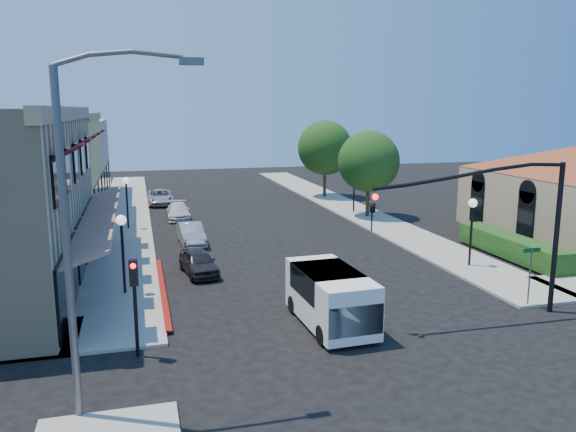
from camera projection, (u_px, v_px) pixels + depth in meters
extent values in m
plane|color=black|center=(381.00, 348.00, 19.06)|extent=(120.00, 120.00, 0.00)
cube|color=gray|center=(126.00, 216.00, 42.42)|extent=(3.50, 50.00, 0.12)
cube|color=gray|center=(343.00, 206.00, 46.89)|extent=(3.50, 50.00, 0.12)
cube|color=maroon|center=(163.00, 292.00, 24.88)|extent=(0.25, 10.00, 0.06)
cube|color=tan|center=(68.00, 113.00, 25.31)|extent=(0.50, 18.20, 0.60)
cube|color=#561416|center=(99.00, 216.00, 26.47)|extent=(1.75, 17.00, 0.67)
cube|color=#410D10|center=(69.00, 152.00, 19.08)|extent=(1.02, 1.50, 0.60)
cube|color=#410D10|center=(78.00, 146.00, 22.31)|extent=(1.02, 1.50, 0.60)
cube|color=#410D10|center=(85.00, 141.00, 25.53)|extent=(1.02, 1.50, 0.60)
cube|color=#410D10|center=(91.00, 138.00, 28.76)|extent=(1.02, 1.50, 0.60)
cube|color=#410D10|center=(95.00, 135.00, 31.99)|extent=(1.02, 1.50, 0.60)
cube|color=black|center=(62.00, 297.00, 19.41)|extent=(0.12, 2.60, 2.60)
cube|color=black|center=(73.00, 270.00, 22.63)|extent=(0.12, 2.60, 2.60)
cube|color=black|center=(80.00, 250.00, 25.86)|extent=(0.12, 2.60, 2.60)
cube|color=black|center=(86.00, 234.00, 29.08)|extent=(0.12, 2.60, 2.60)
cube|color=black|center=(91.00, 222.00, 32.31)|extent=(0.12, 2.60, 2.60)
cube|color=tan|center=(22.00, 170.00, 39.05)|extent=(10.00, 12.00, 7.60)
cube|color=#BD948F|center=(48.00, 160.00, 50.49)|extent=(10.00, 12.00, 7.00)
cube|color=black|center=(526.00, 215.00, 33.32)|extent=(0.12, 1.40, 2.80)
cube|color=black|center=(477.00, 202.00, 38.06)|extent=(0.12, 1.40, 2.80)
cube|color=#153E11|center=(510.00, 258.00, 30.58)|extent=(1.40, 8.00, 1.10)
cylinder|color=#342214|center=(367.00, 203.00, 41.97)|extent=(0.28, 0.28, 2.10)
sphere|color=#153E11|center=(369.00, 161.00, 41.38)|extent=(4.56, 4.56, 4.56)
cylinder|color=#342214|center=(325.00, 185.00, 51.44)|extent=(0.28, 0.28, 2.27)
sphere|color=#153E11|center=(325.00, 148.00, 50.81)|extent=(4.94, 4.94, 4.94)
cylinder|color=black|center=(556.00, 239.00, 21.96)|extent=(0.20, 0.20, 6.00)
cylinder|color=black|center=(472.00, 176.00, 20.48)|extent=(7.80, 0.14, 0.14)
imported|color=black|center=(373.00, 205.00, 19.65)|extent=(0.20, 0.16, 1.00)
sphere|color=#FF0C0C|center=(375.00, 197.00, 19.42)|extent=(0.22, 0.22, 0.22)
cylinder|color=black|center=(136.00, 313.00, 18.16)|extent=(0.12, 0.12, 3.00)
cube|color=black|center=(133.00, 273.00, 17.75)|extent=(0.28, 0.22, 0.85)
sphere|color=#FF0C0C|center=(133.00, 266.00, 17.59)|extent=(0.18, 0.18, 0.18)
cylinder|color=#595B5E|center=(67.00, 252.00, 13.89)|extent=(0.20, 0.20, 9.00)
cylinder|color=#595B5E|center=(119.00, 55.00, 13.39)|extent=(3.00, 0.12, 0.12)
cube|color=#595B5E|center=(191.00, 61.00, 13.84)|extent=(0.60, 0.25, 0.18)
cylinder|color=#595B5E|center=(530.00, 278.00, 22.82)|extent=(0.06, 0.06, 2.50)
cube|color=#0C591E|center=(532.00, 250.00, 22.61)|extent=(0.80, 0.04, 0.18)
cylinder|color=black|center=(123.00, 260.00, 24.18)|extent=(0.12, 0.12, 3.20)
sphere|color=white|center=(121.00, 220.00, 23.85)|extent=(0.44, 0.44, 0.44)
cylinder|color=black|center=(127.00, 206.00, 37.46)|extent=(0.12, 0.12, 3.20)
sphere|color=white|center=(126.00, 180.00, 37.13)|extent=(0.44, 0.44, 0.44)
cylinder|color=black|center=(471.00, 237.00, 28.51)|extent=(0.12, 0.12, 3.20)
sphere|color=white|center=(473.00, 203.00, 28.19)|extent=(0.44, 0.44, 0.44)
cylinder|color=black|center=(354.00, 193.00, 43.69)|extent=(0.12, 0.12, 3.20)
sphere|color=white|center=(354.00, 170.00, 43.36)|extent=(0.44, 0.44, 0.44)
cube|color=white|center=(330.00, 296.00, 20.90)|extent=(2.24, 4.81, 1.93)
cube|color=white|center=(353.00, 318.00, 19.00)|extent=(2.01, 0.73, 1.07)
cube|color=black|center=(348.00, 300.00, 19.25)|extent=(1.83, 0.18, 0.97)
cube|color=black|center=(327.00, 281.00, 21.11)|extent=(2.18, 2.88, 0.97)
cylinder|color=black|center=(323.00, 335.00, 19.26)|extent=(0.30, 0.72, 0.71)
cylinder|color=black|center=(294.00, 305.00, 22.28)|extent=(0.30, 0.72, 0.71)
cylinder|color=black|center=(371.00, 329.00, 19.80)|extent=(0.30, 0.72, 0.71)
cylinder|color=black|center=(336.00, 300.00, 22.82)|extent=(0.30, 0.72, 0.71)
imported|color=black|center=(199.00, 262.00, 27.50)|extent=(1.90, 3.73, 1.22)
imported|color=#A6A8AB|center=(191.00, 234.00, 33.61)|extent=(1.52, 3.93, 1.28)
imported|color=silver|center=(178.00, 211.00, 41.40)|extent=(1.72, 4.04, 1.16)
imported|color=#ADAFB2|center=(160.00, 197.00, 47.77)|extent=(2.10, 4.56, 1.27)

